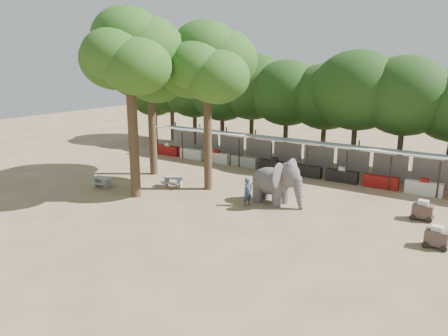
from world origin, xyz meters
The scene contains 12 objects.
ground centered at (0.00, 0.00, 0.00)m, with size 100.00×100.00×0.00m, color brown.
vendor_stalls centered at (0.00, 13.84, 1.18)m, with size 28.00×2.99×2.80m.
yard_tree_left centered at (-9.13, 7.19, 8.20)m, with size 7.10×6.90×11.02m.
yard_tree_center centered at (-6.13, 2.19, 9.21)m, with size 7.10×6.90×12.04m.
yard_tree_back centered at (-3.13, 6.19, 8.54)m, with size 7.10×6.90×11.36m.
backdrop_trees centered at (0.00, 19.00, 5.51)m, with size 46.46×5.95×8.33m.
elephant centered at (2.42, 5.81, 1.43)m, with size 3.79×2.88×2.87m.
handler centered at (1.12, 4.45, 0.88)m, with size 0.64×0.42×1.76m, color #26384C.
picnic_table_near centered at (-9.52, 2.21, 0.46)m, with size 1.52×1.39×0.70m.
picnic_table_far centered at (-5.36, 5.06, 0.50)m, with size 1.73×1.60×0.76m.
cart_front centered at (11.85, 4.13, 0.55)m, with size 1.14×0.75×1.11m.
cart_back centered at (10.59, 7.80, 0.57)m, with size 1.20×0.81×1.16m.
Camera 1 is at (14.16, -17.77, 8.86)m, focal length 35.00 mm.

